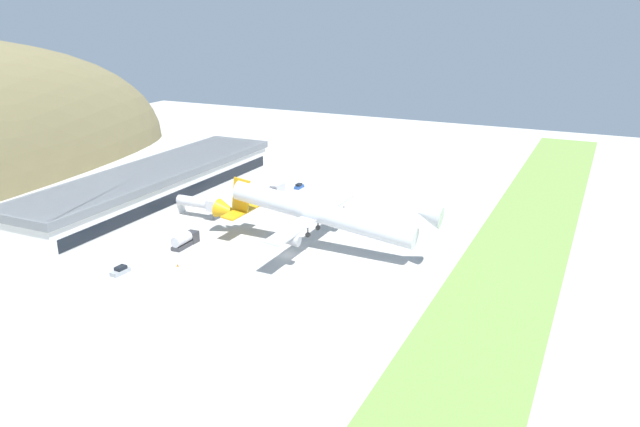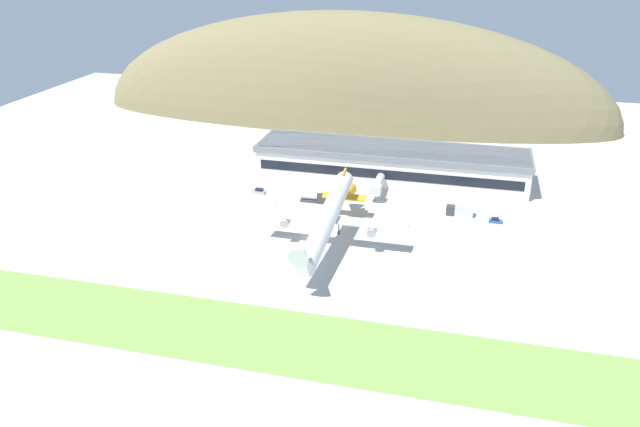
{
  "view_description": "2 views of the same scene",
  "coord_description": "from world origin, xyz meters",
  "px_view_note": "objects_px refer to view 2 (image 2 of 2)",
  "views": [
    {
      "loc": [
        -110.47,
        -60.3,
        51.72
      ],
      "look_at": [
        6.25,
        -4.86,
        8.36
      ],
      "focal_mm": 35.0,
      "sensor_mm": 36.0,
      "label": 1
    },
    {
      "loc": [
        38.12,
        -142.03,
        73.89
      ],
      "look_at": [
        3.12,
        -1.89,
        8.24
      ],
      "focal_mm": 35.0,
      "sensor_mm": 36.0,
      "label": 2
    }
  ],
  "objects_px": {
    "service_car_0": "(495,221)",
    "box_truck": "(313,197)",
    "traffic_cone_1": "(409,226)",
    "jetway_0": "(377,185)",
    "terminal_building": "(391,161)",
    "fuel_truck": "(460,211)",
    "traffic_cone_0": "(276,205)",
    "cargo_airplane": "(328,218)",
    "service_car_1": "(259,191)"
  },
  "relations": [
    {
      "from": "cargo_airplane",
      "to": "box_truck",
      "type": "distance_m",
      "value": 30.72
    },
    {
      "from": "terminal_building",
      "to": "service_car_1",
      "type": "height_order",
      "value": "terminal_building"
    },
    {
      "from": "cargo_airplane",
      "to": "box_truck",
      "type": "relative_size",
      "value": 6.92
    },
    {
      "from": "service_car_0",
      "to": "traffic_cone_0",
      "type": "bearing_deg",
      "value": -176.52
    },
    {
      "from": "jetway_0",
      "to": "fuel_truck",
      "type": "height_order",
      "value": "jetway_0"
    },
    {
      "from": "service_car_1",
      "to": "service_car_0",
      "type": "bearing_deg",
      "value": -3.46
    },
    {
      "from": "traffic_cone_0",
      "to": "traffic_cone_1",
      "type": "relative_size",
      "value": 1.0
    },
    {
      "from": "jetway_0",
      "to": "box_truck",
      "type": "height_order",
      "value": "jetway_0"
    },
    {
      "from": "fuel_truck",
      "to": "jetway_0",
      "type": "bearing_deg",
      "value": 163.05
    },
    {
      "from": "fuel_truck",
      "to": "traffic_cone_0",
      "type": "height_order",
      "value": "fuel_truck"
    },
    {
      "from": "fuel_truck",
      "to": "box_truck",
      "type": "bearing_deg",
      "value": -179.16
    },
    {
      "from": "terminal_building",
      "to": "service_car_0",
      "type": "bearing_deg",
      "value": -38.59
    },
    {
      "from": "jetway_0",
      "to": "cargo_airplane",
      "type": "relative_size",
      "value": 0.23
    },
    {
      "from": "jetway_0",
      "to": "box_truck",
      "type": "bearing_deg",
      "value": -155.19
    },
    {
      "from": "jetway_0",
      "to": "traffic_cone_1",
      "type": "bearing_deg",
      "value": -57.42
    },
    {
      "from": "jetway_0",
      "to": "terminal_building",
      "type": "bearing_deg",
      "value": 83.99
    },
    {
      "from": "service_car_0",
      "to": "traffic_cone_0",
      "type": "xyz_separation_m",
      "value": [
        -62.69,
        -3.82,
        -0.31
      ]
    },
    {
      "from": "fuel_truck",
      "to": "traffic_cone_1",
      "type": "relative_size",
      "value": 13.02
    },
    {
      "from": "service_car_0",
      "to": "fuel_truck",
      "type": "bearing_deg",
      "value": 166.17
    },
    {
      "from": "terminal_building",
      "to": "cargo_airplane",
      "type": "bearing_deg",
      "value": -99.24
    },
    {
      "from": "box_truck",
      "to": "traffic_cone_1",
      "type": "relative_size",
      "value": 13.49
    },
    {
      "from": "cargo_airplane",
      "to": "traffic_cone_0",
      "type": "height_order",
      "value": "cargo_airplane"
    },
    {
      "from": "terminal_building",
      "to": "box_truck",
      "type": "relative_size",
      "value": 11.12
    },
    {
      "from": "service_car_0",
      "to": "box_truck",
      "type": "distance_m",
      "value": 52.73
    },
    {
      "from": "cargo_airplane",
      "to": "traffic_cone_0",
      "type": "relative_size",
      "value": 93.35
    },
    {
      "from": "jetway_0",
      "to": "fuel_truck",
      "type": "relative_size",
      "value": 1.64
    },
    {
      "from": "traffic_cone_0",
      "to": "traffic_cone_1",
      "type": "xyz_separation_m",
      "value": [
        39.81,
        -4.82,
        0.0
      ]
    },
    {
      "from": "service_car_1",
      "to": "traffic_cone_1",
      "type": "bearing_deg",
      "value": -15.1
    },
    {
      "from": "fuel_truck",
      "to": "traffic_cone_0",
      "type": "xyz_separation_m",
      "value": [
        -52.92,
        -6.22,
        -1.27
      ]
    },
    {
      "from": "box_truck",
      "to": "traffic_cone_1",
      "type": "distance_m",
      "value": 31.61
    },
    {
      "from": "cargo_airplane",
      "to": "box_truck",
      "type": "height_order",
      "value": "cargo_airplane"
    },
    {
      "from": "terminal_building",
      "to": "service_car_0",
      "type": "height_order",
      "value": "terminal_building"
    },
    {
      "from": "cargo_airplane",
      "to": "traffic_cone_1",
      "type": "height_order",
      "value": "cargo_airplane"
    },
    {
      "from": "fuel_truck",
      "to": "box_truck",
      "type": "xyz_separation_m",
      "value": [
        -42.92,
        -0.63,
        -0.03
      ]
    },
    {
      "from": "jetway_0",
      "to": "traffic_cone_1",
      "type": "xyz_separation_m",
      "value": [
        11.94,
        -18.68,
        -3.71
      ]
    },
    {
      "from": "box_truck",
      "to": "traffic_cone_0",
      "type": "relative_size",
      "value": 13.49
    },
    {
      "from": "cargo_airplane",
      "to": "service_car_1",
      "type": "bearing_deg",
      "value": 133.85
    },
    {
      "from": "terminal_building",
      "to": "service_car_0",
      "type": "distance_m",
      "value": 42.69
    },
    {
      "from": "jetway_0",
      "to": "fuel_truck",
      "type": "bearing_deg",
      "value": -16.95
    },
    {
      "from": "service_car_0",
      "to": "box_truck",
      "type": "xyz_separation_m",
      "value": [
        -52.69,
        1.77,
        0.93
      ]
    },
    {
      "from": "fuel_truck",
      "to": "traffic_cone_1",
      "type": "height_order",
      "value": "fuel_truck"
    },
    {
      "from": "jetway_0",
      "to": "traffic_cone_0",
      "type": "xyz_separation_m",
      "value": [
        -27.88,
        -13.86,
        -3.71
      ]
    },
    {
      "from": "service_car_0",
      "to": "service_car_1",
      "type": "bearing_deg",
      "value": 176.54
    },
    {
      "from": "service_car_0",
      "to": "service_car_1",
      "type": "distance_m",
      "value": 70.85
    },
    {
      "from": "service_car_0",
      "to": "traffic_cone_1",
      "type": "distance_m",
      "value": 24.46
    },
    {
      "from": "cargo_airplane",
      "to": "service_car_0",
      "type": "xyz_separation_m",
      "value": [
        41.62,
        26.02,
        -7.91
      ]
    },
    {
      "from": "traffic_cone_0",
      "to": "traffic_cone_1",
      "type": "bearing_deg",
      "value": -6.9
    },
    {
      "from": "box_truck",
      "to": "traffic_cone_0",
      "type": "distance_m",
      "value": 11.52
    },
    {
      "from": "service_car_0",
      "to": "service_car_1",
      "type": "relative_size",
      "value": 0.87
    },
    {
      "from": "service_car_0",
      "to": "traffic_cone_0",
      "type": "relative_size",
      "value": 6.32
    }
  ]
}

